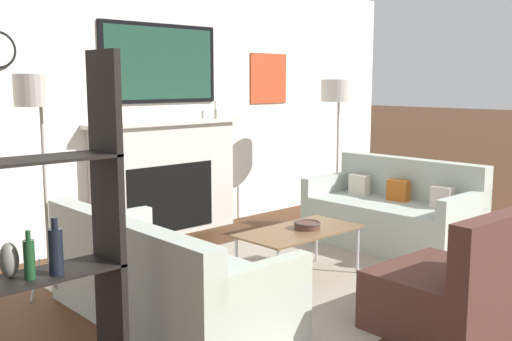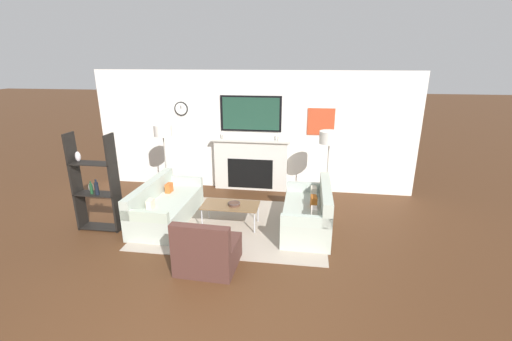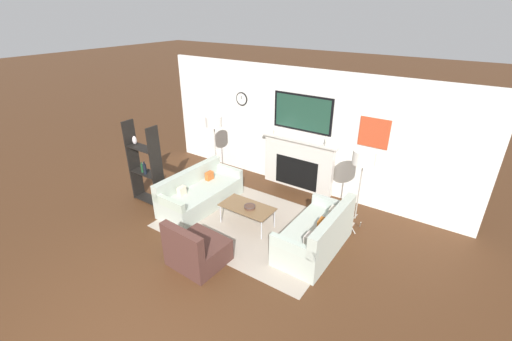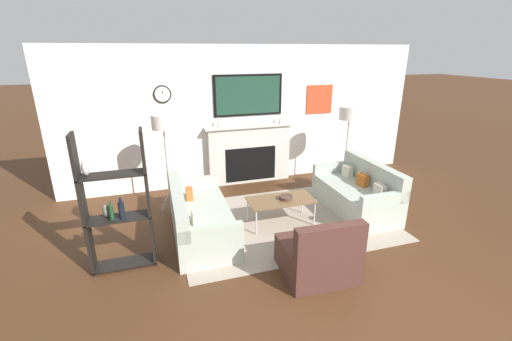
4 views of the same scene
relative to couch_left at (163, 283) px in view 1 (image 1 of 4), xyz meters
name	(u,v)px [view 1 (image 1 of 4)]	position (x,y,z in m)	size (l,w,h in m)	color
fireplace_wall	(160,118)	(1.34, 1.94, 0.95)	(7.28, 0.28, 2.70)	white
area_rug	(299,276)	(1.34, 0.00, -0.26)	(3.29, 2.34, 0.01)	#A39484
couch_left	(163,283)	(0.00, 0.00, 0.00)	(0.85, 1.85, 0.74)	#AEB9AA
couch_right	(393,216)	(2.68, 0.00, 0.03)	(0.82, 1.61, 0.84)	#AEB9AA
armchair	(452,293)	(1.22, -1.41, 0.00)	(0.86, 0.81, 0.81)	#4A2B24
coffee_table	(299,233)	(1.27, -0.06, 0.12)	(1.03, 0.53, 0.42)	brown
decorative_bowl	(307,225)	(1.35, -0.08, 0.18)	(0.22, 0.22, 0.06)	#4D3226
floor_lamp_left	(40,95)	(-0.34, 0.97, 1.23)	(0.36, 0.36, 1.65)	#9E998E
floor_lamp_right	(339,93)	(3.02, 0.97, 1.20)	(0.39, 0.39, 1.62)	#9E998E
shelf_unit	(38,243)	(-1.03, -0.48, 0.57)	(0.77, 0.28, 1.75)	black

